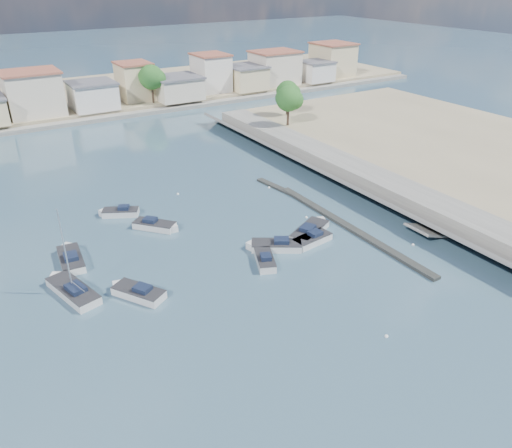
{
  "coord_description": "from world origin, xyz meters",
  "views": [
    {
      "loc": [
        -29.18,
        -28.25,
        26.95
      ],
      "look_at": [
        -3.08,
        14.17,
        1.4
      ],
      "focal_mm": 35.0,
      "sensor_mm": 36.0,
      "label": 1
    }
  ],
  "objects_px": {
    "motorboat_b": "(265,259)",
    "motorboat_h": "(311,230)",
    "motorboat_e": "(71,258)",
    "motorboat_f": "(119,213)",
    "motorboat_a": "(136,292)",
    "sailboat": "(72,290)",
    "motorboat_d": "(310,241)",
    "motorboat_g": "(157,226)",
    "motorboat_c": "(274,246)"
  },
  "relations": [
    {
      "from": "motorboat_b",
      "to": "motorboat_h",
      "type": "height_order",
      "value": "same"
    },
    {
      "from": "motorboat_e",
      "to": "motorboat_f",
      "type": "relative_size",
      "value": 1.32
    },
    {
      "from": "motorboat_a",
      "to": "sailboat",
      "type": "relative_size",
      "value": 0.58
    },
    {
      "from": "motorboat_b",
      "to": "motorboat_e",
      "type": "bearing_deg",
      "value": 147.86
    },
    {
      "from": "motorboat_d",
      "to": "motorboat_h",
      "type": "bearing_deg",
      "value": 51.23
    },
    {
      "from": "motorboat_d",
      "to": "motorboat_e",
      "type": "xyz_separation_m",
      "value": [
        -23.33,
        9.94,
        0.0
      ]
    },
    {
      "from": "motorboat_a",
      "to": "motorboat_h",
      "type": "xyz_separation_m",
      "value": [
        21.16,
        1.38,
        -0.0
      ]
    },
    {
      "from": "motorboat_e",
      "to": "sailboat",
      "type": "distance_m",
      "value": 6.02
    },
    {
      "from": "motorboat_f",
      "to": "motorboat_g",
      "type": "xyz_separation_m",
      "value": [
        2.63,
        -5.76,
        0.0
      ]
    },
    {
      "from": "motorboat_b",
      "to": "sailboat",
      "type": "xyz_separation_m",
      "value": [
        -18.23,
        4.76,
        0.03
      ]
    },
    {
      "from": "motorboat_c",
      "to": "motorboat_d",
      "type": "relative_size",
      "value": 1.07
    },
    {
      "from": "motorboat_f",
      "to": "motorboat_h",
      "type": "relative_size",
      "value": 0.74
    },
    {
      "from": "motorboat_b",
      "to": "motorboat_a",
      "type": "bearing_deg",
      "value": 174.64
    },
    {
      "from": "motorboat_e",
      "to": "motorboat_f",
      "type": "distance_m",
      "value": 11.05
    },
    {
      "from": "motorboat_a",
      "to": "motorboat_e",
      "type": "relative_size",
      "value": 0.85
    },
    {
      "from": "motorboat_g",
      "to": "motorboat_a",
      "type": "bearing_deg",
      "value": -119.37
    },
    {
      "from": "motorboat_b",
      "to": "motorboat_g",
      "type": "bearing_deg",
      "value": 117.43
    },
    {
      "from": "motorboat_a",
      "to": "sailboat",
      "type": "xyz_separation_m",
      "value": [
        -5.01,
        3.52,
        0.03
      ]
    },
    {
      "from": "motorboat_f",
      "to": "sailboat",
      "type": "relative_size",
      "value": 0.52
    },
    {
      "from": "motorboat_b",
      "to": "motorboat_d",
      "type": "height_order",
      "value": "same"
    },
    {
      "from": "motorboat_d",
      "to": "motorboat_g",
      "type": "relative_size",
      "value": 1.08
    },
    {
      "from": "motorboat_b",
      "to": "motorboat_e",
      "type": "xyz_separation_m",
      "value": [
        -16.94,
        10.64,
        0.0
      ]
    },
    {
      "from": "motorboat_c",
      "to": "motorboat_e",
      "type": "distance_m",
      "value": 21.18
    },
    {
      "from": "motorboat_h",
      "to": "motorboat_d",
      "type": "bearing_deg",
      "value": -128.77
    },
    {
      "from": "motorboat_h",
      "to": "motorboat_c",
      "type": "bearing_deg",
      "value": -171.91
    },
    {
      "from": "motorboat_c",
      "to": "sailboat",
      "type": "bearing_deg",
      "value": 171.86
    },
    {
      "from": "motorboat_c",
      "to": "motorboat_e",
      "type": "bearing_deg",
      "value": 155.4
    },
    {
      "from": "motorboat_d",
      "to": "motorboat_f",
      "type": "bearing_deg",
      "value": 131.22
    },
    {
      "from": "motorboat_e",
      "to": "motorboat_d",
      "type": "bearing_deg",
      "value": -23.07
    },
    {
      "from": "motorboat_e",
      "to": "motorboat_h",
      "type": "bearing_deg",
      "value": -17.88
    },
    {
      "from": "motorboat_a",
      "to": "motorboat_b",
      "type": "distance_m",
      "value": 13.28
    },
    {
      "from": "motorboat_e",
      "to": "motorboat_f",
      "type": "xyz_separation_m",
      "value": [
        7.63,
        7.99,
        -0.0
      ]
    },
    {
      "from": "motorboat_h",
      "to": "motorboat_f",
      "type": "bearing_deg",
      "value": 137.12
    },
    {
      "from": "sailboat",
      "to": "motorboat_g",
      "type": "bearing_deg",
      "value": 35.06
    },
    {
      "from": "motorboat_g",
      "to": "motorboat_b",
      "type": "bearing_deg",
      "value": -62.57
    },
    {
      "from": "motorboat_g",
      "to": "sailboat",
      "type": "distance_m",
      "value": 14.11
    },
    {
      "from": "motorboat_c",
      "to": "motorboat_e",
      "type": "height_order",
      "value": "same"
    },
    {
      "from": "motorboat_b",
      "to": "motorboat_g",
      "type": "relative_size",
      "value": 0.95
    },
    {
      "from": "motorboat_e",
      "to": "motorboat_h",
      "type": "xyz_separation_m",
      "value": [
        24.87,
        -8.02,
        0.0
      ]
    },
    {
      "from": "motorboat_b",
      "to": "motorboat_d",
      "type": "distance_m",
      "value": 6.44
    },
    {
      "from": "motorboat_c",
      "to": "motorboat_g",
      "type": "xyz_separation_m",
      "value": [
        -9.0,
        11.05,
        0.0
      ]
    },
    {
      "from": "motorboat_e",
      "to": "motorboat_h",
      "type": "height_order",
      "value": "same"
    },
    {
      "from": "motorboat_c",
      "to": "motorboat_f",
      "type": "bearing_deg",
      "value": 124.68
    },
    {
      "from": "sailboat",
      "to": "motorboat_e",
      "type": "bearing_deg",
      "value": 77.57
    },
    {
      "from": "motorboat_b",
      "to": "motorboat_h",
      "type": "xyz_separation_m",
      "value": [
        7.93,
        2.62,
        0.0
      ]
    },
    {
      "from": "motorboat_a",
      "to": "motorboat_h",
      "type": "distance_m",
      "value": 21.2
    },
    {
      "from": "motorboat_a",
      "to": "motorboat_f",
      "type": "bearing_deg",
      "value": 77.3
    },
    {
      "from": "motorboat_f",
      "to": "motorboat_h",
      "type": "bearing_deg",
      "value": -42.88
    },
    {
      "from": "motorboat_a",
      "to": "motorboat_f",
      "type": "height_order",
      "value": "same"
    },
    {
      "from": "motorboat_c",
      "to": "motorboat_d",
      "type": "height_order",
      "value": "same"
    }
  ]
}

